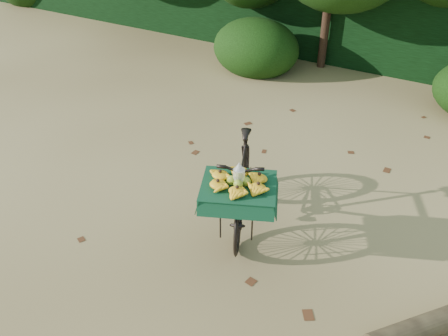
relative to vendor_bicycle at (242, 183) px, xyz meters
The scene contains 5 objects.
ground 1.09m from the vendor_bicycle, 30.84° to the left, with size 80.00×80.00×0.00m, color tan.
vendor_bicycle is the anchor object (origin of this frame).
hedge_backdrop 6.82m from the vendor_bicycle, 83.41° to the left, with size 26.00×1.80×1.80m, color black.
bush_clumps 4.94m from the vendor_bicycle, 74.95° to the left, with size 8.80×1.70×0.90m, color black, non-canonical shape.
leaf_litter 1.49m from the vendor_bicycle, 55.00° to the left, with size 7.00×7.30×0.01m, color #512A15, non-canonical shape.
Camera 1 is at (1.45, -4.78, 4.03)m, focal length 38.00 mm.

